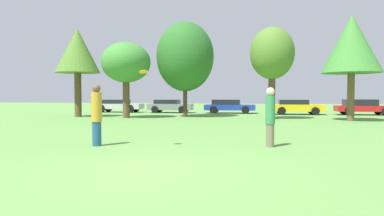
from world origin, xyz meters
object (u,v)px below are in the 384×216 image
(tree_1, at_px, (126,63))
(parked_car_grey, at_px, (170,106))
(tree_0, at_px, (78,52))
(tree_2, at_px, (185,57))
(person_catcher, at_px, (270,116))
(frisbee, at_px, (144,72))
(parked_car_silver, at_px, (118,105))
(parked_car_blue, at_px, (229,106))
(person_thrower, at_px, (97,114))
(parked_car_red, at_px, (363,107))
(tree_3, at_px, (272,54))
(parked_car_yellow, at_px, (296,107))
(tree_4, at_px, (352,44))

(tree_1, xyz_separation_m, parked_car_grey, (0.87, 7.66, -3.11))
(tree_0, distance_m, tree_2, 7.68)
(person_catcher, height_order, frisbee, frisbee)
(parked_car_silver, xyz_separation_m, parked_car_blue, (10.12, 0.34, -0.01))
(person_thrower, distance_m, parked_car_blue, 20.65)
(person_thrower, xyz_separation_m, parked_car_red, (12.22, 20.12, -0.31))
(tree_1, xyz_separation_m, parked_car_silver, (-4.01, 7.51, -3.09))
(frisbee, relative_size, parked_car_blue, 0.06)
(tree_0, xyz_separation_m, parked_car_red, (20.52, 7.00, -4.00))
(tree_3, bearing_deg, person_thrower, -111.12)
(tree_0, distance_m, parked_car_blue, 13.07)
(tree_0, bearing_deg, tree_2, 11.76)
(person_catcher, xyz_separation_m, frisbee, (-3.57, -1.04, 1.28))
(parked_car_red, bearing_deg, person_thrower, -124.41)
(tree_1, height_order, tree_2, tree_2)
(frisbee, bearing_deg, tree_2, 99.02)
(tree_2, bearing_deg, parked_car_blue, 67.50)
(person_thrower, distance_m, frisbee, 2.00)
(tree_0, height_order, tree_1, tree_0)
(tree_2, distance_m, parked_car_blue, 7.36)
(person_thrower, bearing_deg, person_catcher, 0.00)
(tree_2, height_order, parked_car_red, tree_2)
(parked_car_silver, xyz_separation_m, parked_car_yellow, (15.63, -0.52, 0.00))
(tree_4, distance_m, parked_car_grey, 15.84)
(tree_1, bearing_deg, frisbee, -64.95)
(tree_0, bearing_deg, tree_3, 1.69)
(tree_4, distance_m, parked_car_blue, 11.84)
(tree_0, height_order, parked_car_yellow, tree_0)
(frisbee, relative_size, tree_4, 0.04)
(tree_2, height_order, parked_car_silver, tree_2)
(person_catcher, bearing_deg, parked_car_yellow, -106.10)
(parked_car_silver, bearing_deg, tree_0, -91.83)
(parked_car_grey, relative_size, parked_car_blue, 0.90)
(parked_car_grey, distance_m, parked_car_yellow, 10.77)
(tree_3, relative_size, tree_4, 0.93)
(parked_car_grey, bearing_deg, parked_car_red, -4.16)
(tree_2, height_order, parked_car_blue, tree_2)
(person_catcher, bearing_deg, tree_0, -52.23)
(tree_2, bearing_deg, parked_car_silver, 144.06)
(frisbee, xyz_separation_m, tree_4, (8.30, 13.15, 2.38))
(parked_car_silver, bearing_deg, tree_3, -29.31)
(tree_3, height_order, parked_car_silver, tree_3)
(frisbee, distance_m, parked_car_silver, 22.77)
(person_thrower, distance_m, tree_2, 15.07)
(parked_car_blue, bearing_deg, tree_0, -146.27)
(tree_0, xyz_separation_m, parked_car_grey, (4.72, 7.28, -4.03))
(parked_car_yellow, bearing_deg, tree_2, -150.76)
(person_catcher, relative_size, frisbee, 6.65)
(person_catcher, relative_size, tree_3, 0.30)
(tree_3, relative_size, parked_car_blue, 1.34)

